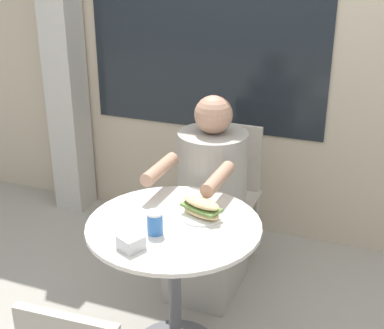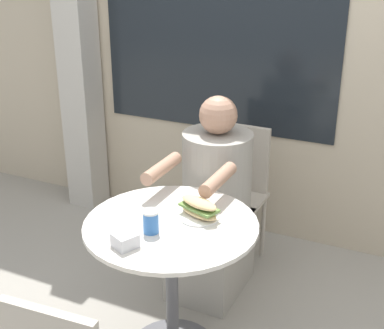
% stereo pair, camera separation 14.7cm
% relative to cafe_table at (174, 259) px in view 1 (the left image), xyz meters
% --- Properties ---
extents(storefront_wall, '(8.00, 0.09, 2.80)m').
position_rel_cafe_table_xyz_m(storefront_wall, '(-0.01, 1.38, 0.86)').
color(storefront_wall, '#B7A88E').
rests_on(storefront_wall, ground_plane).
extents(lattice_pillar, '(0.22, 0.22, 2.40)m').
position_rel_cafe_table_xyz_m(lattice_pillar, '(-1.35, 1.21, 0.66)').
color(lattice_pillar, '#B2ADA3').
rests_on(lattice_pillar, ground_plane).
extents(cafe_table, '(0.79, 0.79, 0.73)m').
position_rel_cafe_table_xyz_m(cafe_table, '(0.00, 0.00, 0.00)').
color(cafe_table, beige).
rests_on(cafe_table, ground_plane).
extents(diner_chair, '(0.39, 0.39, 0.87)m').
position_rel_cafe_table_xyz_m(diner_chair, '(-0.04, 0.95, -0.02)').
color(diner_chair, '#ADA393').
rests_on(diner_chair, ground_plane).
extents(seated_diner, '(0.39, 0.70, 1.15)m').
position_rel_cafe_table_xyz_m(seated_diner, '(-0.04, 0.60, -0.05)').
color(seated_diner, gray).
rests_on(seated_diner, ground_plane).
extents(sandwich_on_plate, '(0.22, 0.19, 0.09)m').
position_rel_cafe_table_xyz_m(sandwich_on_plate, '(0.09, 0.10, 0.23)').
color(sandwich_on_plate, white).
rests_on(sandwich_on_plate, cafe_table).
extents(drink_cup, '(0.07, 0.07, 0.10)m').
position_rel_cafe_table_xyz_m(drink_cup, '(-0.04, -0.11, 0.24)').
color(drink_cup, '#336BB7').
rests_on(drink_cup, cafe_table).
extents(napkin_box, '(0.12, 0.12, 0.06)m').
position_rel_cafe_table_xyz_m(napkin_box, '(-0.08, -0.26, 0.22)').
color(napkin_box, silver).
rests_on(napkin_box, cafe_table).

